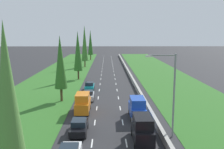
% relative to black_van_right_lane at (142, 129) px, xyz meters
% --- Properties ---
extents(ground_plane, '(300.00, 300.00, 0.00)m').
position_rel_black_van_right_lane_xyz_m(ground_plane, '(-3.40, 38.73, -1.40)').
color(ground_plane, '#28282B').
rests_on(ground_plane, ground).
extents(grass_verge_left, '(14.00, 140.00, 0.04)m').
position_rel_black_van_right_lane_xyz_m(grass_verge_left, '(-16.05, 38.73, -1.38)').
color(grass_verge_left, '#2D6623').
rests_on(grass_verge_left, ground).
extents(grass_verge_right, '(14.00, 140.00, 0.04)m').
position_rel_black_van_right_lane_xyz_m(grass_verge_right, '(10.95, 38.73, -1.38)').
color(grass_verge_right, '#2D6623').
rests_on(grass_verge_right, ground).
extents(median_barrier, '(0.44, 120.00, 0.85)m').
position_rel_black_van_right_lane_xyz_m(median_barrier, '(2.30, 38.73, -0.97)').
color(median_barrier, '#9E9B93').
rests_on(median_barrier, ground).
extents(lane_markings, '(3.64, 116.00, 0.01)m').
position_rel_black_van_right_lane_xyz_m(lane_markings, '(-3.40, 38.73, -1.39)').
color(lane_markings, white).
rests_on(lane_markings, ground).
extents(black_van_right_lane, '(1.96, 4.90, 2.82)m').
position_rel_black_van_right_lane_xyz_m(black_van_right_lane, '(0.00, 0.00, 0.00)').
color(black_van_right_lane, black).
rests_on(black_van_right_lane, ground).
extents(black_sedan_left_lane, '(1.82, 4.50, 1.64)m').
position_rel_black_van_right_lane_xyz_m(black_sedan_left_lane, '(-6.73, 2.33, -0.59)').
color(black_sedan_left_lane, black).
rests_on(black_sedan_left_lane, ground).
extents(orange_van_left_lane, '(1.96, 4.90, 2.82)m').
position_rel_black_van_right_lane_xyz_m(orange_van_left_lane, '(-7.02, 9.72, 0.00)').
color(orange_van_left_lane, orange).
rests_on(orange_van_left_lane, ground).
extents(blue_van_right_lane, '(1.96, 4.90, 2.82)m').
position_rel_black_van_right_lane_xyz_m(blue_van_right_lane, '(0.33, 7.23, 0.00)').
color(blue_van_right_lane, '#1E47B7').
rests_on(blue_van_right_lane, ground).
extents(silver_hatchback_left_lane, '(1.74, 3.90, 1.72)m').
position_rel_black_van_right_lane_xyz_m(silver_hatchback_left_lane, '(-6.69, 16.22, -0.56)').
color(silver_hatchback_left_lane, silver).
rests_on(silver_hatchback_left_lane, ground).
extents(teal_hatchback_left_lane, '(1.74, 3.90, 1.72)m').
position_rel_black_van_right_lane_xyz_m(teal_hatchback_left_lane, '(-7.02, 23.42, -0.56)').
color(teal_hatchback_left_lane, teal).
rests_on(teal_hatchback_left_lane, ground).
extents(poplar_tree_nearest, '(2.10, 2.10, 12.06)m').
position_rel_black_van_right_lane_xyz_m(poplar_tree_nearest, '(-10.82, -6.51, 5.68)').
color(poplar_tree_nearest, '#4C3823').
rests_on(poplar_tree_nearest, ground).
extents(poplar_tree_second, '(2.07, 2.07, 10.80)m').
position_rel_black_van_right_lane_xyz_m(poplar_tree_second, '(-11.10, 15.82, 5.05)').
color(poplar_tree_second, '#4C3823').
rests_on(poplar_tree_second, ground).
extents(poplar_tree_third, '(2.09, 2.09, 11.60)m').
position_rel_black_van_right_lane_xyz_m(poplar_tree_third, '(-10.53, 35.30, 5.45)').
color(poplar_tree_third, '#4C3823').
rests_on(poplar_tree_third, ground).
extents(poplar_tree_fourth, '(2.14, 2.14, 13.70)m').
position_rel_black_van_right_lane_xyz_m(poplar_tree_fourth, '(-10.92, 57.81, 6.50)').
color(poplar_tree_fourth, '#4C3823').
rests_on(poplar_tree_fourth, ground).
extents(poplar_tree_fifth, '(2.11, 2.11, 12.51)m').
position_rel_black_van_right_lane_xyz_m(poplar_tree_fifth, '(-10.45, 79.39, 5.91)').
color(poplar_tree_fifth, '#4C3823').
rests_on(poplar_tree_fifth, ground).
extents(street_light_mast, '(3.20, 0.28, 9.00)m').
position_rel_black_van_right_lane_xyz_m(street_light_mast, '(3.13, 1.29, 3.83)').
color(street_light_mast, gray).
rests_on(street_light_mast, ground).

